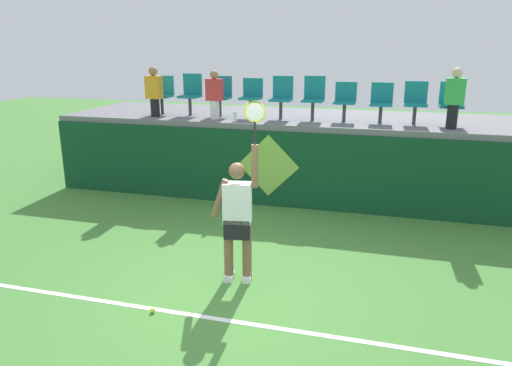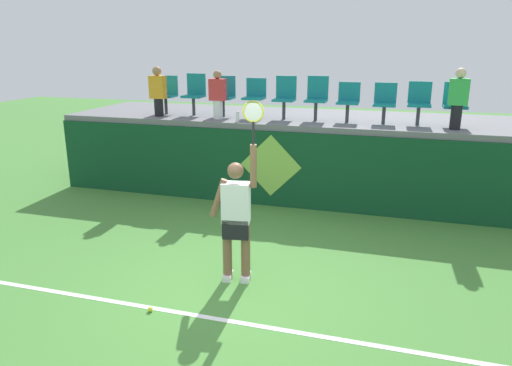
{
  "view_description": "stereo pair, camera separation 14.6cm",
  "coord_description": "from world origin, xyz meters",
  "px_view_note": "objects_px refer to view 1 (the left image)",
  "views": [
    {
      "loc": [
        1.86,
        -5.5,
        3.22
      ],
      "look_at": [
        -0.01,
        1.3,
        1.17
      ],
      "focal_mm": 33.54,
      "sensor_mm": 36.0,
      "label": 1
    },
    {
      "loc": [
        2.0,
        -5.46,
        3.22
      ],
      "look_at": [
        -0.01,
        1.3,
        1.17
      ],
      "focal_mm": 33.54,
      "sensor_mm": 36.0,
      "label": 2
    }
  ],
  "objects_px": {
    "stadium_chair_9": "(451,102)",
    "stadium_chair_1": "(191,92)",
    "stadium_chair_0": "(163,93)",
    "stadium_chair_8": "(416,101)",
    "spectator_2": "(215,94)",
    "spectator_1": "(454,97)",
    "spectator_0": "(154,91)",
    "stadium_chair_2": "(221,94)",
    "stadium_chair_7": "(381,101)",
    "water_bottle": "(235,117)",
    "stadium_chair_6": "(345,99)",
    "tennis_ball": "(153,310)",
    "stadium_chair_4": "(282,95)",
    "stadium_chair_3": "(252,95)",
    "tennis_player": "(238,216)",
    "stadium_chair_5": "(314,96)"
  },
  "relations": [
    {
      "from": "stadium_chair_1",
      "to": "stadium_chair_7",
      "type": "xyz_separation_m",
      "value": [
        4.14,
        -0.01,
        -0.06
      ]
    },
    {
      "from": "spectator_0",
      "to": "spectator_1",
      "type": "relative_size",
      "value": 0.95
    },
    {
      "from": "stadium_chair_0",
      "to": "stadium_chair_8",
      "type": "relative_size",
      "value": 1.02
    },
    {
      "from": "stadium_chair_0",
      "to": "spectator_0",
      "type": "distance_m",
      "value": 0.43
    },
    {
      "from": "stadium_chair_8",
      "to": "spectator_1",
      "type": "xyz_separation_m",
      "value": [
        0.66,
        -0.4,
        0.12
      ]
    },
    {
      "from": "stadium_chair_7",
      "to": "stadium_chair_3",
      "type": "bearing_deg",
      "value": -179.96
    },
    {
      "from": "stadium_chair_7",
      "to": "spectator_0",
      "type": "bearing_deg",
      "value": -175.03
    },
    {
      "from": "tennis_player",
      "to": "stadium_chair_8",
      "type": "bearing_deg",
      "value": 60.23
    },
    {
      "from": "stadium_chair_1",
      "to": "stadium_chair_3",
      "type": "relative_size",
      "value": 1.09
    },
    {
      "from": "tennis_player",
      "to": "spectator_1",
      "type": "bearing_deg",
      "value": 51.1
    },
    {
      "from": "stadium_chair_2",
      "to": "stadium_chair_7",
      "type": "bearing_deg",
      "value": -0.06
    },
    {
      "from": "stadium_chair_2",
      "to": "stadium_chair_8",
      "type": "bearing_deg",
      "value": -0.03
    },
    {
      "from": "stadium_chair_3",
      "to": "stadium_chair_8",
      "type": "relative_size",
      "value": 1.0
    },
    {
      "from": "spectator_2",
      "to": "stadium_chair_8",
      "type": "bearing_deg",
      "value": 5.57
    },
    {
      "from": "stadium_chair_0",
      "to": "stadium_chair_9",
      "type": "height_order",
      "value": "stadium_chair_0"
    },
    {
      "from": "tennis_ball",
      "to": "stadium_chair_0",
      "type": "distance_m",
      "value": 6.16
    },
    {
      "from": "stadium_chair_3",
      "to": "stadium_chair_8",
      "type": "bearing_deg",
      "value": 0.06
    },
    {
      "from": "stadium_chair_1",
      "to": "stadium_chair_5",
      "type": "xyz_separation_m",
      "value": [
        2.76,
        0.0,
        -0.0
      ]
    },
    {
      "from": "stadium_chair_0",
      "to": "stadium_chair_9",
      "type": "distance_m",
      "value": 6.14
    },
    {
      "from": "water_bottle",
      "to": "stadium_chair_8",
      "type": "xyz_separation_m",
      "value": [
        3.53,
        0.73,
        0.36
      ]
    },
    {
      "from": "spectator_1",
      "to": "spectator_2",
      "type": "relative_size",
      "value": 1.11
    },
    {
      "from": "spectator_0",
      "to": "stadium_chair_1",
      "type": "bearing_deg",
      "value": 31.79
    },
    {
      "from": "stadium_chair_7",
      "to": "stadium_chair_0",
      "type": "bearing_deg",
      "value": 179.98
    },
    {
      "from": "stadium_chair_1",
      "to": "stadium_chair_2",
      "type": "bearing_deg",
      "value": -0.2
    },
    {
      "from": "stadium_chair_4",
      "to": "stadium_chair_9",
      "type": "xyz_separation_m",
      "value": [
        3.37,
        -0.0,
        -0.03
      ]
    },
    {
      "from": "stadium_chair_2",
      "to": "stadium_chair_0",
      "type": "bearing_deg",
      "value": -179.92
    },
    {
      "from": "stadium_chair_8",
      "to": "spectator_0",
      "type": "height_order",
      "value": "spectator_0"
    },
    {
      "from": "stadium_chair_2",
      "to": "spectator_1",
      "type": "height_order",
      "value": "spectator_1"
    },
    {
      "from": "water_bottle",
      "to": "stadium_chair_0",
      "type": "xyz_separation_m",
      "value": [
        -1.95,
        0.73,
        0.37
      ]
    },
    {
      "from": "water_bottle",
      "to": "stadium_chair_6",
      "type": "height_order",
      "value": "stadium_chair_6"
    },
    {
      "from": "tennis_player",
      "to": "stadium_chair_2",
      "type": "relative_size",
      "value": 2.9
    },
    {
      "from": "stadium_chair_1",
      "to": "stadium_chair_3",
      "type": "xyz_separation_m",
      "value": [
        1.41,
        -0.01,
        -0.02
      ]
    },
    {
      "from": "stadium_chair_7",
      "to": "stadium_chair_8",
      "type": "bearing_deg",
      "value": 0.17
    },
    {
      "from": "stadium_chair_9",
      "to": "stadium_chair_1",
      "type": "bearing_deg",
      "value": 179.97
    },
    {
      "from": "stadium_chair_3",
      "to": "spectator_0",
      "type": "relative_size",
      "value": 0.78
    },
    {
      "from": "tennis_player",
      "to": "stadium_chair_0",
      "type": "distance_m",
      "value": 5.33
    },
    {
      "from": "stadium_chair_4",
      "to": "spectator_0",
      "type": "bearing_deg",
      "value": -171.25
    },
    {
      "from": "water_bottle",
      "to": "spectator_1",
      "type": "relative_size",
      "value": 0.19
    },
    {
      "from": "stadium_chair_0",
      "to": "stadium_chair_9",
      "type": "xyz_separation_m",
      "value": [
        6.14,
        0.0,
        -0.02
      ]
    },
    {
      "from": "stadium_chair_0",
      "to": "stadium_chair_1",
      "type": "relative_size",
      "value": 0.94
    },
    {
      "from": "stadium_chair_6",
      "to": "spectator_0",
      "type": "relative_size",
      "value": 0.74
    },
    {
      "from": "tennis_ball",
      "to": "stadium_chair_4",
      "type": "xyz_separation_m",
      "value": [
        0.44,
        5.31,
        2.14
      ]
    },
    {
      "from": "water_bottle",
      "to": "spectator_0",
      "type": "relative_size",
      "value": 0.2
    },
    {
      "from": "tennis_player",
      "to": "stadium_chair_3",
      "type": "relative_size",
      "value": 3.02
    },
    {
      "from": "stadium_chair_8",
      "to": "stadium_chair_2",
      "type": "bearing_deg",
      "value": 179.97
    },
    {
      "from": "stadium_chair_8",
      "to": "spectator_1",
      "type": "bearing_deg",
      "value": -31.06
    },
    {
      "from": "stadium_chair_2",
      "to": "stadium_chair_9",
      "type": "xyz_separation_m",
      "value": [
        4.74,
        -0.0,
        -0.02
      ]
    },
    {
      "from": "tennis_player",
      "to": "spectator_2",
      "type": "distance_m",
      "value": 4.32
    },
    {
      "from": "stadium_chair_0",
      "to": "tennis_ball",
      "type": "bearing_deg",
      "value": -66.36
    },
    {
      "from": "stadium_chair_3",
      "to": "spectator_0",
      "type": "height_order",
      "value": "spectator_0"
    }
  ]
}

